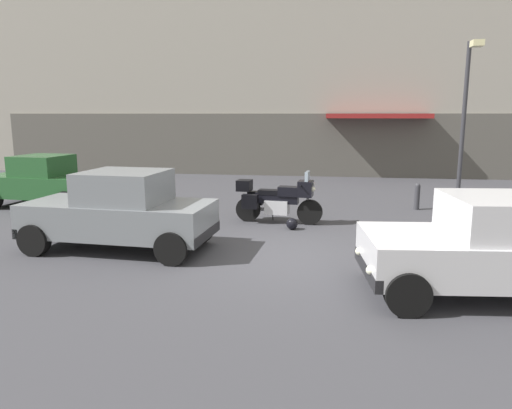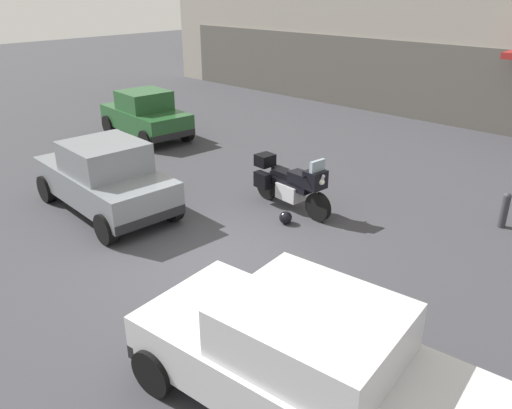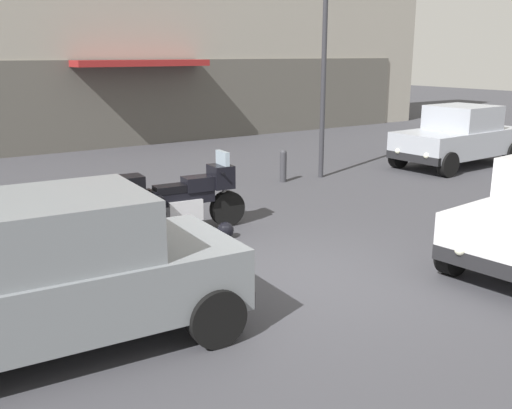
{
  "view_description": "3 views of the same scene",
  "coord_description": "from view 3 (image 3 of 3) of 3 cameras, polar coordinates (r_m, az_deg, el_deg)",
  "views": [
    {
      "loc": [
        0.82,
        -9.22,
        2.77
      ],
      "look_at": [
        -0.67,
        0.82,
        0.85
      ],
      "focal_mm": 33.56,
      "sensor_mm": 36.0,
      "label": 1
    },
    {
      "loc": [
        6.28,
        -5.42,
        4.77
      ],
      "look_at": [
        0.22,
        1.01,
        0.87
      ],
      "focal_mm": 35.34,
      "sensor_mm": 36.0,
      "label": 2
    },
    {
      "loc": [
        -4.81,
        -5.9,
        3.01
      ],
      "look_at": [
        -0.29,
        0.78,
        0.92
      ],
      "focal_mm": 41.15,
      "sensor_mm": 36.0,
      "label": 3
    }
  ],
  "objects": [
    {
      "name": "ground_plane",
      "position": [
        8.19,
        4.78,
        -7.1
      ],
      "size": [
        80.0,
        80.0,
        0.0
      ],
      "primitive_type": "plane",
      "color": "#38383D"
    },
    {
      "name": "motorcycle",
      "position": [
        10.06,
        -7.21,
        0.66
      ],
      "size": [
        2.26,
        0.83,
        1.36
      ],
      "rotation": [
        0.0,
        0.0,
        -0.1
      ],
      "color": "black",
      "rests_on": "ground"
    },
    {
      "name": "helmet",
      "position": [
        9.82,
        -2.99,
        -2.5
      ],
      "size": [
        0.28,
        0.28,
        0.28
      ],
      "primitive_type": "sphere",
      "color": "black",
      "rests_on": "ground"
    },
    {
      "name": "car_hatchback_near",
      "position": [
        6.37,
        -18.77,
        -6.51
      ],
      "size": [
        3.95,
        2.0,
        1.64
      ],
      "rotation": [
        0.0,
        0.0,
        3.08
      ],
      "color": "slate",
      "rests_on": "ground"
    },
    {
      "name": "car_wagon_end",
      "position": [
        16.95,
        19.09,
        6.26
      ],
      "size": [
        3.93,
        1.93,
        1.64
      ],
      "rotation": [
        0.0,
        0.0,
        3.19
      ],
      "color": "#9EA3AD",
      "rests_on": "ground"
    },
    {
      "name": "streetlamp_curbside",
      "position": [
        14.35,
        7.02,
        13.88
      ],
      "size": [
        0.28,
        0.94,
        4.72
      ],
      "color": "#2D2D33",
      "rests_on": "ground"
    },
    {
      "name": "bollard_curbside",
      "position": [
        14.08,
        2.66,
        3.89
      ],
      "size": [
        0.16,
        0.16,
        0.78
      ],
      "color": "#333338",
      "rests_on": "ground"
    }
  ]
}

